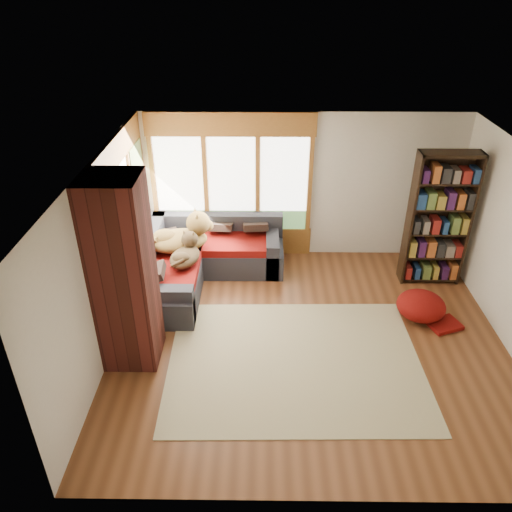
% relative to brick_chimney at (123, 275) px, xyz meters
% --- Properties ---
extents(floor, '(5.50, 5.50, 0.00)m').
position_rel_brick_chimney_xyz_m(floor, '(2.40, 0.35, -1.30)').
color(floor, '#593018').
rests_on(floor, ground).
extents(ceiling, '(5.50, 5.50, 0.00)m').
position_rel_brick_chimney_xyz_m(ceiling, '(2.40, 0.35, 1.30)').
color(ceiling, white).
extents(wall_back, '(5.50, 0.04, 2.60)m').
position_rel_brick_chimney_xyz_m(wall_back, '(2.40, 2.85, 0.00)').
color(wall_back, silver).
rests_on(wall_back, ground).
extents(wall_front, '(5.50, 0.04, 2.60)m').
position_rel_brick_chimney_xyz_m(wall_front, '(2.40, -2.15, 0.00)').
color(wall_front, silver).
rests_on(wall_front, ground).
extents(wall_left, '(0.04, 5.00, 2.60)m').
position_rel_brick_chimney_xyz_m(wall_left, '(-0.35, 0.35, 0.00)').
color(wall_left, silver).
rests_on(wall_left, ground).
extents(windows_back, '(2.82, 0.10, 1.90)m').
position_rel_brick_chimney_xyz_m(windows_back, '(1.20, 2.82, 0.05)').
color(windows_back, brown).
rests_on(windows_back, wall_back).
extents(windows_left, '(0.10, 2.62, 1.90)m').
position_rel_brick_chimney_xyz_m(windows_left, '(-0.32, 1.55, 0.05)').
color(windows_left, brown).
rests_on(windows_left, wall_left).
extents(roller_blind, '(0.03, 0.72, 0.90)m').
position_rel_brick_chimney_xyz_m(roller_blind, '(-0.29, 2.38, 0.45)').
color(roller_blind, '#738F51').
rests_on(roller_blind, wall_left).
extents(brick_chimney, '(0.70, 0.70, 2.60)m').
position_rel_brick_chimney_xyz_m(brick_chimney, '(0.00, 0.00, 0.00)').
color(brick_chimney, '#471914').
rests_on(brick_chimney, ground).
extents(sectional_sofa, '(2.20, 2.20, 0.80)m').
position_rel_brick_chimney_xyz_m(sectional_sofa, '(0.45, 2.05, -1.00)').
color(sectional_sofa, '#232328').
rests_on(sectional_sofa, ground).
extents(area_rug, '(3.43, 2.65, 0.01)m').
position_rel_brick_chimney_xyz_m(area_rug, '(2.18, -0.12, -1.29)').
color(area_rug, beige).
rests_on(area_rug, ground).
extents(bookshelf, '(0.96, 0.32, 2.24)m').
position_rel_brick_chimney_xyz_m(bookshelf, '(4.54, 1.95, -0.18)').
color(bookshelf, black).
rests_on(bookshelf, ground).
extents(pouf, '(0.91, 0.91, 0.39)m').
position_rel_brick_chimney_xyz_m(pouf, '(4.13, 0.91, -1.09)').
color(pouf, maroon).
rests_on(pouf, area_rug).
extents(dog_tan, '(1.12, 0.86, 0.56)m').
position_rel_brick_chimney_xyz_m(dog_tan, '(0.44, 1.93, -0.48)').
color(dog_tan, brown).
rests_on(dog_tan, sectional_sofa).
extents(dog_brindle, '(0.57, 0.77, 0.38)m').
position_rel_brick_chimney_xyz_m(dog_brindle, '(0.54, 1.52, -0.57)').
color(dog_brindle, black).
rests_on(dog_brindle, sectional_sofa).
extents(throw_pillows, '(1.98, 1.68, 0.45)m').
position_rel_brick_chimney_xyz_m(throw_pillows, '(0.53, 2.10, -0.54)').
color(throw_pillows, black).
rests_on(throw_pillows, sectional_sofa).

